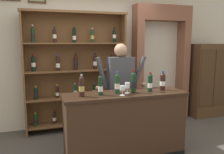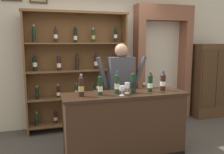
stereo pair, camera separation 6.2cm
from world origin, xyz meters
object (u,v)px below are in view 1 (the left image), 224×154
at_px(tasting_bottle_super_tuscan, 133,82).
at_px(wine_glass_center, 127,86).
at_px(wine_shelf, 76,69).
at_px(tasting_bottle_riserva, 101,85).
at_px(tasting_bottle_rosso, 163,81).
at_px(wine_glass_spare, 122,89).
at_px(tasting_bottle_chianti, 82,86).
at_px(tasting_bottle_bianco, 117,83).
at_px(tasting_bottle_grappa, 150,82).
at_px(shopkeeper, 121,82).
at_px(tasting_counter, 125,125).
at_px(side_cabinet, 208,80).

height_order(tasting_bottle_super_tuscan, wine_glass_center, tasting_bottle_super_tuscan).
bearing_deg(wine_shelf, tasting_bottle_riserva, -84.85).
relative_size(tasting_bottle_rosso, wine_glass_spare, 2.18).
height_order(tasting_bottle_chianti, tasting_bottle_super_tuscan, tasting_bottle_super_tuscan).
bearing_deg(tasting_bottle_super_tuscan, wine_shelf, 114.50).
xyz_separation_m(tasting_bottle_chianti, tasting_bottle_super_tuscan, (0.75, 0.01, 0.01)).
height_order(wine_shelf, tasting_bottle_super_tuscan, wine_shelf).
distance_m(tasting_bottle_bianco, wine_glass_spare, 0.14).
distance_m(tasting_bottle_grappa, tasting_bottle_rosso, 0.23).
distance_m(wine_shelf, shopkeeper, 1.01).
bearing_deg(tasting_bottle_bianco, tasting_counter, -0.34).
xyz_separation_m(tasting_bottle_bianco, wine_glass_center, (0.14, -0.02, -0.04)).
xyz_separation_m(side_cabinet, tasting_bottle_grappa, (-2.10, -1.25, 0.27)).
height_order(tasting_bottle_grappa, wine_glass_center, tasting_bottle_grappa).
distance_m(side_cabinet, tasting_counter, 2.79).
bearing_deg(tasting_bottle_riserva, tasting_bottle_rosso, 1.74).
distance_m(tasting_bottle_riserva, wine_glass_spare, 0.30).
bearing_deg(tasting_bottle_super_tuscan, side_cabinet, 27.73).
xyz_separation_m(shopkeeper, tasting_bottle_super_tuscan, (-0.00, -0.55, 0.09)).
bearing_deg(wine_shelf, tasting_counter, -69.87).
bearing_deg(tasting_bottle_bianco, wine_shelf, 105.51).
bearing_deg(tasting_bottle_super_tuscan, wine_glass_center, -174.09).
height_order(tasting_bottle_super_tuscan, wine_glass_spare, tasting_bottle_super_tuscan).
height_order(tasting_bottle_chianti, tasting_bottle_riserva, tasting_bottle_chianti).
distance_m(wine_shelf, tasting_bottle_super_tuscan, 1.47).
relative_size(tasting_bottle_bianco, wine_glass_spare, 2.36).
distance_m(tasting_bottle_chianti, tasting_bottle_super_tuscan, 0.75).
distance_m(side_cabinet, tasting_bottle_super_tuscan, 2.68).
height_order(tasting_counter, wine_glass_spare, wine_glass_spare).
bearing_deg(wine_shelf, tasting_bottle_rosso, -50.31).
bearing_deg(wine_glass_spare, wine_glass_center, 43.75).
bearing_deg(wine_glass_center, wine_shelf, 110.78).
bearing_deg(tasting_bottle_rosso, wine_glass_center, -176.87).
relative_size(side_cabinet, tasting_bottle_bianco, 5.12).
relative_size(tasting_counter, tasting_bottle_chianti, 5.88).
height_order(wine_shelf, tasting_counter, wine_shelf).
distance_m(tasting_bottle_rosso, wine_glass_center, 0.58).
bearing_deg(side_cabinet, wine_glass_spare, -152.12).
bearing_deg(wine_glass_center, tasting_bottle_grappa, -0.45).
distance_m(side_cabinet, wine_glass_center, 2.77).
bearing_deg(tasting_counter, shopkeeper, 76.77).
bearing_deg(tasting_counter, wine_glass_spare, -124.21).
bearing_deg(side_cabinet, tasting_bottle_bianco, -154.73).
bearing_deg(side_cabinet, shopkeeper, -163.63).
distance_m(tasting_bottle_chianti, tasting_bottle_bianco, 0.51).
xyz_separation_m(shopkeeper, wine_glass_spare, (-0.22, -0.67, 0.04)).
bearing_deg(wine_shelf, tasting_bottle_bianco, -74.49).
relative_size(shopkeeper, wine_glass_spare, 12.24).
distance_m(shopkeeper, tasting_bottle_rosso, 0.72).
relative_size(wine_shelf, tasting_bottle_chianti, 7.37).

